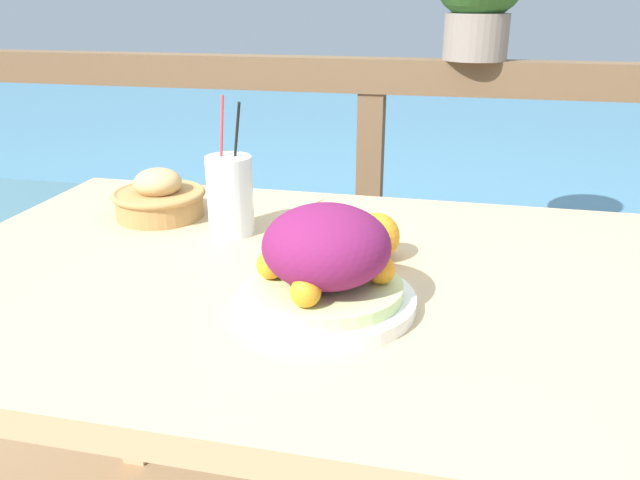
{
  "coord_description": "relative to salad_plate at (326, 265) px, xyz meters",
  "views": [
    {
      "loc": [
        0.24,
        -0.87,
        1.17
      ],
      "look_at": [
        0.05,
        -0.02,
        0.83
      ],
      "focal_mm": 35.0,
      "sensor_mm": 36.0,
      "label": 1
    }
  ],
  "objects": [
    {
      "name": "railing_fence",
      "position": [
        -0.08,
        0.96,
        -0.06
      ],
      "size": [
        2.8,
        0.08,
        1.02
      ],
      "color": "brown",
      "rests_on": "ground_plane"
    },
    {
      "name": "sea_backdrop",
      "position": [
        -0.08,
        3.46,
        -0.61
      ],
      "size": [
        12.0,
        4.0,
        0.45
      ],
      "color": "teal",
      "rests_on": "ground_plane"
    },
    {
      "name": "drink_glass",
      "position": [
        -0.23,
        0.25,
        0.01
      ],
      "size": [
        0.08,
        0.08,
        0.24
      ],
      "color": "silver",
      "rests_on": "patio_table"
    },
    {
      "name": "patio_table",
      "position": [
        -0.08,
        0.11,
        -0.16
      ],
      "size": [
        1.21,
        0.83,
        0.77
      ],
      "color": "tan",
      "rests_on": "ground_plane"
    },
    {
      "name": "bread_basket",
      "position": [
        -0.4,
        0.31,
        -0.03
      ],
      "size": [
        0.18,
        0.18,
        0.1
      ],
      "color": "#AD7F47",
      "rests_on": "patio_table"
    },
    {
      "name": "salad_plate",
      "position": [
        0.0,
        0.0,
        0.0
      ],
      "size": [
        0.25,
        0.25,
        0.15
      ],
      "color": "white",
      "rests_on": "patio_table"
    },
    {
      "name": "orange_near_basket",
      "position": [
        0.04,
        0.19,
        -0.02
      ],
      "size": [
        0.08,
        0.08,
        0.08
      ],
      "color": "orange",
      "rests_on": "patio_table"
    }
  ]
}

